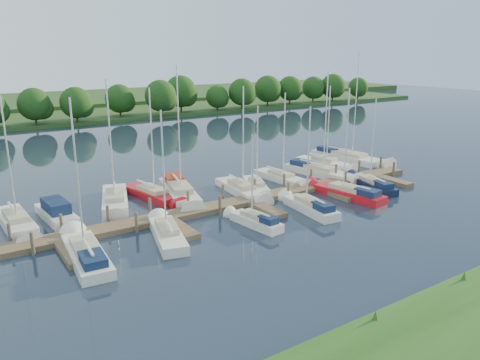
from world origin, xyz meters
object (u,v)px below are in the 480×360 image
sailboat_n_5 (242,191)px  dock (252,202)px  sailboat_s_2 (255,222)px  sailboat_n_0 (17,224)px  motorboat (58,215)px

sailboat_n_5 → dock: bearing=76.3°
dock → sailboat_s_2: bearing=-121.8°
sailboat_n_0 → motorboat: 3.00m
dock → sailboat_n_5: size_ratio=3.85×
sailboat_s_2 → sailboat_n_5: bearing=55.6°
dock → sailboat_n_5: (1.11, 3.20, 0.07)m
sailboat_n_0 → sailboat_s_2: bearing=144.9°
dock → motorboat: bearing=160.5°
dock → sailboat_s_2: (-2.68, -4.32, 0.13)m
sailboat_n_0 → sailboat_n_5: size_ratio=1.01×
dock → sailboat_n_0: size_ratio=3.83×
motorboat → sailboat_n_5: (16.20, -2.16, -0.12)m
sailboat_n_0 → motorboat: bearing=176.2°
dock → sailboat_s_2: 5.09m
sailboat_n_5 → motorboat: bearing=-2.1°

